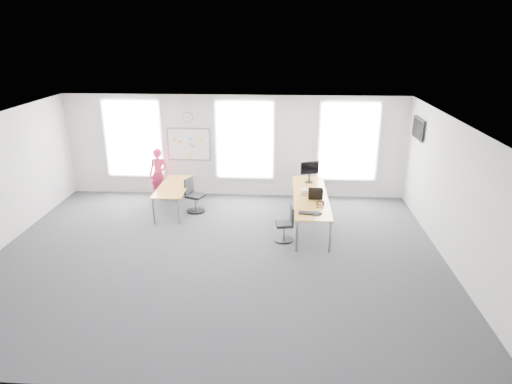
# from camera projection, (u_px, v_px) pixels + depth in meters

# --- Properties ---
(floor) EXTENTS (10.00, 10.00, 0.00)m
(floor) POSITION_uv_depth(u_px,v_px,m) (217.00, 256.00, 10.15)
(floor) COLOR #25262A
(floor) RESTS_ON ground
(ceiling) EXTENTS (10.00, 10.00, 0.00)m
(ceiling) POSITION_uv_depth(u_px,v_px,m) (213.00, 122.00, 9.13)
(ceiling) COLOR silver
(ceiling) RESTS_ON ground
(wall_back) EXTENTS (10.00, 0.00, 10.00)m
(wall_back) POSITION_uv_depth(u_px,v_px,m) (235.00, 146.00, 13.39)
(wall_back) COLOR silver
(wall_back) RESTS_ON ground
(wall_front) EXTENTS (10.00, 0.00, 10.00)m
(wall_front) POSITION_uv_depth(u_px,v_px,m) (171.00, 298.00, 5.88)
(wall_front) COLOR silver
(wall_front) RESTS_ON ground
(wall_right) EXTENTS (0.00, 10.00, 10.00)m
(wall_right) POSITION_uv_depth(u_px,v_px,m) (457.00, 198.00, 9.36)
(wall_right) COLOR silver
(wall_right) RESTS_ON ground
(window_left) EXTENTS (1.60, 0.06, 2.20)m
(window_left) POSITION_uv_depth(u_px,v_px,m) (133.00, 139.00, 13.46)
(window_left) COLOR white
(window_left) RESTS_ON wall_back
(window_mid) EXTENTS (1.60, 0.06, 2.20)m
(window_mid) POSITION_uv_depth(u_px,v_px,m) (245.00, 140.00, 13.28)
(window_mid) COLOR white
(window_mid) RESTS_ON wall_back
(window_right) EXTENTS (1.60, 0.06, 2.20)m
(window_right) POSITION_uv_depth(u_px,v_px,m) (348.00, 142.00, 13.11)
(window_right) COLOR white
(window_right) RESTS_ON wall_back
(desk_right) EXTENTS (0.86, 3.22, 0.78)m
(desk_right) POSITION_uv_depth(u_px,v_px,m) (310.00, 197.00, 11.55)
(desk_right) COLOR gold
(desk_right) RESTS_ON ground
(desk_left) EXTENTS (0.79, 1.96, 0.72)m
(desk_left) POSITION_uv_depth(u_px,v_px,m) (174.00, 188.00, 12.47)
(desk_left) COLOR gold
(desk_left) RESTS_ON ground
(chair_right) EXTENTS (0.46, 0.46, 0.86)m
(chair_right) POSITION_uv_depth(u_px,v_px,m) (286.00, 226.00, 10.78)
(chair_right) COLOR black
(chair_right) RESTS_ON ground
(chair_left) EXTENTS (0.55, 0.55, 0.94)m
(chair_left) POSITION_uv_depth(u_px,v_px,m) (194.00, 197.00, 12.50)
(chair_left) COLOR black
(chair_left) RESTS_ON ground
(person) EXTENTS (0.60, 0.44, 1.53)m
(person) POSITION_uv_depth(u_px,v_px,m) (158.00, 174.00, 13.29)
(person) COLOR #C3244E
(person) RESTS_ON ground
(whiteboard) EXTENTS (1.20, 0.03, 0.90)m
(whiteboard) POSITION_uv_depth(u_px,v_px,m) (189.00, 144.00, 13.42)
(whiteboard) COLOR white
(whiteboard) RESTS_ON wall_back
(wall_clock) EXTENTS (0.30, 0.04, 0.30)m
(wall_clock) POSITION_uv_depth(u_px,v_px,m) (188.00, 117.00, 13.15)
(wall_clock) COLOR gray
(wall_clock) RESTS_ON wall_back
(tv) EXTENTS (0.06, 0.90, 0.55)m
(tv) POSITION_uv_depth(u_px,v_px,m) (419.00, 129.00, 11.91)
(tv) COLOR black
(tv) RESTS_ON wall_right
(keyboard) EXTENTS (0.51, 0.28, 0.02)m
(keyboard) POSITION_uv_depth(u_px,v_px,m) (309.00, 213.00, 10.41)
(keyboard) COLOR black
(keyboard) RESTS_ON desk_right
(mouse) EXTENTS (0.10, 0.13, 0.05)m
(mouse) POSITION_uv_depth(u_px,v_px,m) (320.00, 213.00, 10.39)
(mouse) COLOR black
(mouse) RESTS_ON desk_right
(lens_cap) EXTENTS (0.09, 0.09, 0.01)m
(lens_cap) POSITION_uv_depth(u_px,v_px,m) (317.00, 208.00, 10.75)
(lens_cap) COLOR black
(lens_cap) RESTS_ON desk_right
(headphones) EXTENTS (0.18, 0.10, 0.11)m
(headphones) POSITION_uv_depth(u_px,v_px,m) (320.00, 203.00, 10.90)
(headphones) COLOR black
(headphones) RESTS_ON desk_right
(laptop_sleeve) EXTENTS (0.36, 0.19, 0.29)m
(laptop_sleeve) POSITION_uv_depth(u_px,v_px,m) (316.00, 194.00, 11.21)
(laptop_sleeve) COLOR black
(laptop_sleeve) RESTS_ON desk_right
(paper_stack) EXTENTS (0.36, 0.29, 0.12)m
(paper_stack) POSITION_uv_depth(u_px,v_px,m) (307.00, 191.00, 11.65)
(paper_stack) COLOR beige
(paper_stack) RESTS_ON desk_right
(monitor) EXTENTS (0.51, 0.23, 0.59)m
(monitor) POSITION_uv_depth(u_px,v_px,m) (310.00, 170.00, 12.40)
(monitor) COLOR black
(monitor) RESTS_ON desk_right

